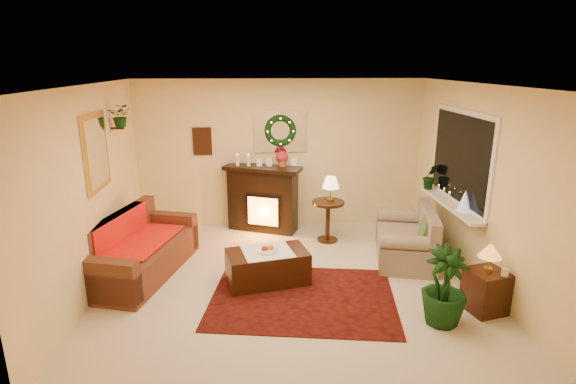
{
  "coord_description": "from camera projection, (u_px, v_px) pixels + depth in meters",
  "views": [
    {
      "loc": [
        -0.42,
        -5.54,
        2.86
      ],
      "look_at": [
        0.0,
        0.35,
        1.15
      ],
      "focal_mm": 28.0,
      "sensor_mm": 36.0,
      "label": 1
    }
  ],
  "objects": [
    {
      "name": "floor",
      "position": [
        290.0,
        280.0,
        6.13
      ],
      "size": [
        5.0,
        5.0,
        0.0
      ],
      "primitive_type": "plane",
      "color": "beige",
      "rests_on": "ground"
    },
    {
      "name": "ceiling",
      "position": [
        290.0,
        85.0,
        5.41
      ],
      "size": [
        5.0,
        5.0,
        0.0
      ],
      "primitive_type": "plane",
      "color": "white",
      "rests_on": "ground"
    },
    {
      "name": "wall_back",
      "position": [
        280.0,
        154.0,
        7.93
      ],
      "size": [
        5.0,
        5.0,
        0.0
      ],
      "primitive_type": "plane",
      "color": "#EFD88C",
      "rests_on": "ground"
    },
    {
      "name": "wall_front",
      "position": [
        311.0,
        263.0,
        3.62
      ],
      "size": [
        5.0,
        5.0,
        0.0
      ],
      "primitive_type": "plane",
      "color": "#EFD88C",
      "rests_on": "ground"
    },
    {
      "name": "wall_left",
      "position": [
        90.0,
        192.0,
        5.6
      ],
      "size": [
        4.5,
        4.5,
        0.0
      ],
      "primitive_type": "plane",
      "color": "#EFD88C",
      "rests_on": "ground"
    },
    {
      "name": "wall_right",
      "position": [
        478.0,
        185.0,
        5.94
      ],
      "size": [
        4.5,
        4.5,
        0.0
      ],
      "primitive_type": "plane",
      "color": "#EFD88C",
      "rests_on": "ground"
    },
    {
      "name": "area_rug",
      "position": [
        303.0,
        297.0,
        5.66
      ],
      "size": [
        2.52,
        2.04,
        0.01
      ],
      "primitive_type": "cube",
      "rotation": [
        0.0,
        0.0,
        -0.15
      ],
      "color": "maroon",
      "rests_on": "floor"
    },
    {
      "name": "sofa",
      "position": [
        141.0,
        245.0,
        6.21
      ],
      "size": [
        1.35,
        2.11,
        0.84
      ],
      "primitive_type": "cube",
      "rotation": [
        0.0,
        0.0,
        -0.27
      ],
      "color": "#472D1E",
      "rests_on": "floor"
    },
    {
      "name": "red_throw",
      "position": [
        139.0,
        240.0,
        6.31
      ],
      "size": [
        0.8,
        1.3,
        0.02
      ],
      "primitive_type": "cube",
      "color": "#B32914",
      "rests_on": "sofa"
    },
    {
      "name": "fireplace",
      "position": [
        263.0,
        200.0,
        7.84
      ],
      "size": [
        1.23,
        0.79,
        1.08
      ],
      "primitive_type": "cube",
      "rotation": [
        0.0,
        0.0,
        -0.38
      ],
      "color": "black",
      "rests_on": "floor"
    },
    {
      "name": "poinsettia",
      "position": [
        282.0,
        157.0,
        7.65
      ],
      "size": [
        0.22,
        0.22,
        0.22
      ],
      "primitive_type": "sphere",
      "color": "#AE1B2B",
      "rests_on": "fireplace"
    },
    {
      "name": "mantel_candle_a",
      "position": [
        237.0,
        160.0,
        7.6
      ],
      "size": [
        0.06,
        0.06,
        0.19
      ],
      "primitive_type": "cylinder",
      "color": "#F4E7BE",
      "rests_on": "fireplace"
    },
    {
      "name": "mantel_candle_b",
      "position": [
        249.0,
        161.0,
        7.6
      ],
      "size": [
        0.06,
        0.06,
        0.19
      ],
      "primitive_type": "cylinder",
      "color": "white",
      "rests_on": "fireplace"
    },
    {
      "name": "mantel_mirror",
      "position": [
        280.0,
        132.0,
        7.8
      ],
      "size": [
        0.92,
        0.02,
        0.72
      ],
      "primitive_type": "cube",
      "color": "white",
      "rests_on": "wall_back"
    },
    {
      "name": "wreath",
      "position": [
        280.0,
        131.0,
        7.75
      ],
      "size": [
        0.55,
        0.11,
        0.55
      ],
      "primitive_type": "torus",
      "rotation": [
        1.57,
        0.0,
        0.0
      ],
      "color": "#194719",
      "rests_on": "wall_back"
    },
    {
      "name": "wall_art",
      "position": [
        202.0,
        141.0,
        7.75
      ],
      "size": [
        0.32,
        0.03,
        0.48
      ],
      "primitive_type": "cube",
      "color": "#381E11",
      "rests_on": "wall_back"
    },
    {
      "name": "gold_mirror",
      "position": [
        96.0,
        152.0,
        5.76
      ],
      "size": [
        0.03,
        0.84,
        1.0
      ],
      "primitive_type": "cube",
      "color": "gold",
      "rests_on": "wall_left"
    },
    {
      "name": "hanging_plant",
      "position": [
        122.0,
        127.0,
        6.43
      ],
      "size": [
        0.33,
        0.28,
        0.36
      ],
      "primitive_type": "imported",
      "color": "#194719",
      "rests_on": "wall_left"
    },
    {
      "name": "loveseat",
      "position": [
        406.0,
        232.0,
        6.69
      ],
      "size": [
        1.07,
        1.5,
        0.79
      ],
      "primitive_type": "cube",
      "rotation": [
        0.0,
        0.0,
        -0.22
      ],
      "color": "#9F927F",
      "rests_on": "floor"
    },
    {
      "name": "window_frame",
      "position": [
        460.0,
        158.0,
        6.4
      ],
      "size": [
        0.03,
        1.86,
        1.36
      ],
      "primitive_type": "cube",
      "color": "white",
      "rests_on": "wall_right"
    },
    {
      "name": "window_glass",
      "position": [
        459.0,
        158.0,
        6.4
      ],
      "size": [
        0.02,
        1.7,
        1.22
      ],
      "primitive_type": "cube",
      "color": "black",
      "rests_on": "wall_right"
    },
    {
      "name": "window_sill",
      "position": [
        449.0,
        203.0,
        6.58
      ],
      "size": [
        0.22,
        1.86,
        0.04
      ],
      "primitive_type": "cube",
      "color": "white",
      "rests_on": "wall_right"
    },
    {
      "name": "mini_tree",
      "position": [
        465.0,
        201.0,
        6.14
      ],
      "size": [
        0.19,
        0.19,
        0.29
      ],
      "primitive_type": "cone",
      "color": "silver",
      "rests_on": "window_sill"
    },
    {
      "name": "sill_plant",
      "position": [
        430.0,
        177.0,
        7.2
      ],
      "size": [
        0.3,
        0.24,
        0.54
      ],
      "primitive_type": "imported",
      "color": "#285122",
      "rests_on": "window_sill"
    },
    {
      "name": "side_table_round",
      "position": [
        328.0,
        222.0,
        7.4
      ],
      "size": [
        0.66,
        0.66,
        0.68
      ],
      "primitive_type": "cylinder",
      "rotation": [
        0.0,
        0.0,
        -0.3
      ],
      "color": "#512C20",
      "rests_on": "floor"
    },
    {
      "name": "lamp_cream",
      "position": [
        331.0,
        190.0,
        7.24
      ],
      "size": [
        0.27,
        0.27,
        0.42
      ],
      "primitive_type": "cone",
      "color": "beige",
      "rests_on": "side_table_round"
    },
    {
      "name": "end_table_square",
      "position": [
        486.0,
        290.0,
        5.31
      ],
      "size": [
        0.5,
        0.5,
        0.51
      ],
      "primitive_type": "cube",
      "rotation": [
        0.0,
        0.0,
        0.24
      ],
      "color": "#542F18",
      "rests_on": "floor"
    },
    {
      "name": "lamp_tiffany",
      "position": [
        490.0,
        254.0,
        5.15
      ],
      "size": [
        0.26,
        0.26,
        0.39
      ],
      "primitive_type": "cone",
      "color": "#D56832",
      "rests_on": "end_table_square"
    },
    {
      "name": "coffee_table",
      "position": [
        267.0,
        268.0,
        6.01
      ],
      "size": [
        1.16,
        0.8,
        0.44
      ],
      "primitive_type": "cube",
      "rotation": [
        0.0,
        0.0,
        0.22
      ],
      "color": "#3E1F12",
      "rests_on": "floor"
    },
    {
      "name": "fruit_bowl",
      "position": [
        268.0,
        252.0,
        5.93
      ],
      "size": [
        0.28,
        0.28,
        0.06
      ],
      "primitive_type": "cylinder",
      "color": "silver",
      "rests_on": "coffee_table"
    },
    {
      "name": "floor_palm",
      "position": [
        444.0,
        287.0,
        5.0
      ],
      "size": [
        1.86,
        1.86,
        2.71
      ],
      "primitive_type": "imported",
      "rotation": [
        0.0,
        0.0,
        0.26
      ],
      "color": "black",
      "rests_on": "floor"
    }
  ]
}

